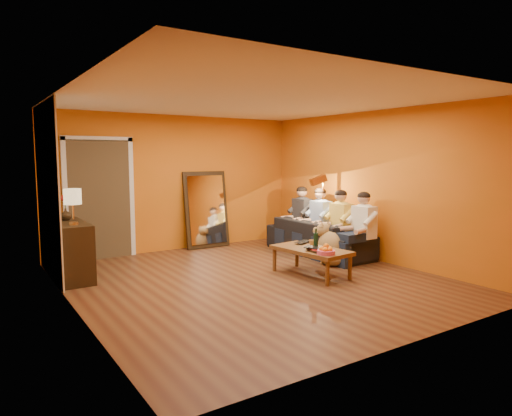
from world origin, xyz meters
TOP-DOWN VIEW (x-y plane):
  - room_shell at (0.00, 0.37)m, footprint 5.00×5.50m
  - white_accent at (-2.48, 1.75)m, footprint 0.02×1.90m
  - doorway_recess at (-1.50, 2.83)m, footprint 1.06×0.30m
  - door_jamb_left at (-2.07, 2.71)m, footprint 0.08×0.06m
  - door_jamb_right at (-0.93, 2.71)m, footprint 0.08×0.06m
  - door_header at (-1.50, 2.71)m, footprint 1.22×0.06m
  - mirror_frame at (0.55, 2.63)m, footprint 0.92×0.27m
  - mirror_glass at (0.55, 2.59)m, footprint 0.78×0.21m
  - sideboard at (-2.24, 1.55)m, footprint 0.44×1.18m
  - table_lamp at (-2.24, 1.25)m, footprint 0.24×0.24m
  - sofa at (2.00, 0.89)m, footprint 2.20×0.86m
  - coffee_table at (0.87, -0.24)m, footprint 0.76×1.28m
  - floor_lamp at (2.10, 0.90)m, footprint 0.37×0.34m
  - dog at (1.59, 0.11)m, footprint 0.45×0.65m
  - person_far_left at (2.13, -0.11)m, footprint 0.70×0.44m
  - person_mid_left at (2.13, 0.44)m, footprint 0.70×0.44m
  - person_mid_right at (2.13, 0.99)m, footprint 0.70×0.44m
  - person_far_right at (2.13, 1.54)m, footprint 0.70×0.44m
  - fruit_bowl at (0.77, -0.69)m, footprint 0.26×0.26m
  - wine_bottle at (0.92, -0.29)m, footprint 0.07×0.07m
  - tumbler at (0.99, -0.12)m, footprint 0.13×0.13m
  - laptop at (1.05, 0.11)m, footprint 0.42×0.36m
  - book_lower at (0.69, -0.44)m, footprint 0.23×0.29m
  - book_mid at (0.70, -0.43)m, footprint 0.21×0.25m
  - book_upper at (0.69, -0.45)m, footprint 0.26×0.29m
  - vase at (-2.24, 1.80)m, footprint 0.17×0.17m
  - flowers at (-2.24, 1.80)m, footprint 0.17×0.17m

SIDE VIEW (x-z plane):
  - coffee_table at x=0.87m, z-range 0.00..0.42m
  - sofa at x=2.00m, z-range 0.00..0.64m
  - dog at x=1.59m, z-range 0.00..0.73m
  - sideboard at x=-2.24m, z-range 0.00..0.85m
  - book_lower at x=0.69m, z-range 0.42..0.44m
  - laptop at x=1.05m, z-range 0.42..0.45m
  - book_mid at x=0.70m, z-range 0.44..0.46m
  - tumbler at x=0.99m, z-range 0.42..0.52m
  - book_upper at x=0.69m, z-range 0.46..0.48m
  - fruit_bowl at x=0.77m, z-range 0.42..0.58m
  - wine_bottle at x=0.92m, z-range 0.42..0.73m
  - person_far_left at x=2.13m, z-range 0.00..1.22m
  - person_mid_left at x=2.13m, z-range 0.00..1.22m
  - person_mid_right at x=2.13m, z-range 0.00..1.22m
  - person_far_right at x=2.13m, z-range 0.00..1.22m
  - floor_lamp at x=2.10m, z-range 0.00..1.44m
  - mirror_frame at x=0.55m, z-range 0.00..1.52m
  - mirror_glass at x=0.55m, z-range 0.09..1.43m
  - vase at x=-2.24m, z-range 0.85..1.03m
  - doorway_recess at x=-1.50m, z-range 0.00..2.10m
  - door_jamb_left at x=-2.07m, z-range -0.05..2.15m
  - door_jamb_right at x=-0.93m, z-range -0.05..2.15m
  - table_lamp at x=-2.24m, z-range 0.85..1.36m
  - flowers at x=-2.24m, z-range 0.97..1.36m
  - room_shell at x=0.00m, z-range 0.00..2.60m
  - white_accent at x=-2.48m, z-range 0.01..2.59m
  - door_header at x=-1.50m, z-range 2.08..2.16m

